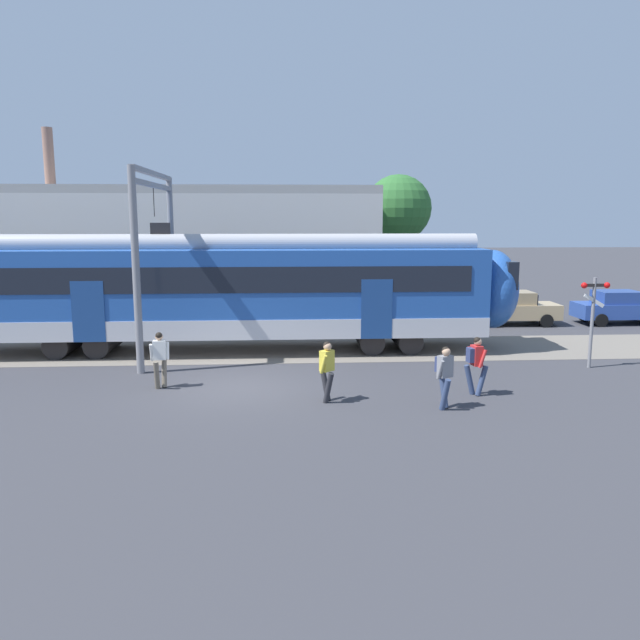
% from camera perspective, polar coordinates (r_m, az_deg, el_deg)
% --- Properties ---
extents(ground_plane, '(160.00, 160.00, 0.00)m').
position_cam_1_polar(ground_plane, '(18.56, -7.49, -6.12)').
color(ground_plane, '#38383D').
extents(pedestrian_white, '(0.53, 0.66, 1.67)m').
position_cam_1_polar(pedestrian_white, '(18.69, -14.44, -3.19)').
color(pedestrian_white, '#6B6051').
rests_on(pedestrian_white, ground).
extents(pedestrian_yellow, '(0.44, 0.69, 1.67)m').
position_cam_1_polar(pedestrian_yellow, '(16.77, 0.64, -4.33)').
color(pedestrian_yellow, '#28282D').
rests_on(pedestrian_yellow, ground).
extents(pedestrian_grey, '(0.52, 0.71, 1.67)m').
position_cam_1_polar(pedestrian_grey, '(16.49, 11.31, -4.66)').
color(pedestrian_grey, navy).
rests_on(pedestrian_grey, ground).
extents(pedestrian_red, '(0.67, 0.54, 1.67)m').
position_cam_1_polar(pedestrian_red, '(17.91, 14.04, -3.63)').
color(pedestrian_red, navy).
rests_on(pedestrian_red, ground).
extents(parked_car_tan, '(4.04, 1.83, 1.54)m').
position_cam_1_polar(parked_car_tan, '(30.12, 17.25, 1.07)').
color(parked_car_tan, tan).
rests_on(parked_car_tan, ground).
extents(parked_car_blue, '(4.00, 1.76, 1.54)m').
position_cam_1_polar(parked_car_blue, '(32.17, 25.63, 1.07)').
color(parked_car_blue, '#284799').
rests_on(parked_car_blue, ground).
extents(catenary_gantry, '(0.24, 6.64, 6.53)m').
position_cam_1_polar(catenary_gantry, '(23.37, -14.83, 7.57)').
color(catenary_gantry, gray).
rests_on(catenary_gantry, ground).
extents(crossing_signal, '(0.96, 0.22, 3.00)m').
position_cam_1_polar(crossing_signal, '(22.21, 23.71, 1.03)').
color(crossing_signal, gray).
rests_on(crossing_signal, ground).
extents(background_building, '(20.05, 5.00, 9.20)m').
position_cam_1_polar(background_building, '(32.43, -12.93, 6.14)').
color(background_building, beige).
rests_on(background_building, ground).
extents(street_tree_right, '(3.79, 3.79, 7.30)m').
position_cam_1_polar(street_tree_right, '(36.25, 7.15, 10.07)').
color(street_tree_right, brown).
rests_on(street_tree_right, ground).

